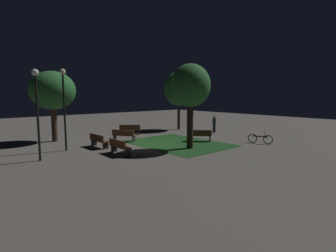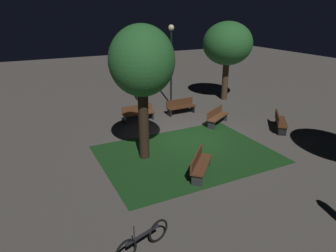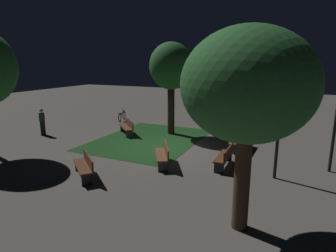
{
  "view_description": "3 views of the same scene",
  "coord_description": "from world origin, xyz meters",
  "px_view_note": "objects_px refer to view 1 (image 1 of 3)",
  "views": [
    {
      "loc": [
        14.51,
        -11.26,
        3.48
      ],
      "look_at": [
        0.52,
        0.82,
        1.24
      ],
      "focal_mm": 27.88,
      "sensor_mm": 36.0,
      "label": 1
    },
    {
      "loc": [
        7.17,
        11.63,
        5.89
      ],
      "look_at": [
        1.25,
        -0.16,
        0.85
      ],
      "focal_mm": 32.78,
      "sensor_mm": 36.0,
      "label": 2
    },
    {
      "loc": [
        -12.62,
        -6.25,
        4.35
      ],
      "look_at": [
        0.6,
        -0.1,
        1.01
      ],
      "focal_mm": 30.54,
      "sensor_mm": 36.0,
      "label": 3
    }
  ],
  "objects_px": {
    "tree_lawn_side": "(53,91)",
    "bench_near_trees": "(130,129)",
    "bench_path_side": "(199,135)",
    "bicycle": "(260,139)",
    "bench_front_right": "(98,140)",
    "bench_by_lamp": "(119,146)",
    "lamp_post_near_wall": "(37,100)",
    "tree_back_right": "(190,87)",
    "bench_front_left": "(124,135)",
    "pedestrian": "(214,123)",
    "lamp_post_plaza_west": "(64,96)",
    "tree_near_wall": "(179,89)"
  },
  "relations": [
    {
      "from": "bench_by_lamp",
      "to": "lamp_post_near_wall",
      "type": "relative_size",
      "value": 0.38
    },
    {
      "from": "tree_near_wall",
      "to": "bench_front_right",
      "type": "bearing_deg",
      "value": -72.89
    },
    {
      "from": "tree_lawn_side",
      "to": "bench_front_right",
      "type": "bearing_deg",
      "value": 18.7
    },
    {
      "from": "bench_front_left",
      "to": "tree_back_right",
      "type": "relative_size",
      "value": 0.33
    },
    {
      "from": "lamp_post_plaza_west",
      "to": "bench_near_trees",
      "type": "bearing_deg",
      "value": 114.19
    },
    {
      "from": "lamp_post_plaza_west",
      "to": "bench_front_right",
      "type": "bearing_deg",
      "value": 79.45
    },
    {
      "from": "bench_by_lamp",
      "to": "tree_lawn_side",
      "type": "distance_m",
      "value": 7.81
    },
    {
      "from": "tree_lawn_side",
      "to": "lamp_post_plaza_west",
      "type": "height_order",
      "value": "tree_lawn_side"
    },
    {
      "from": "tree_back_right",
      "to": "lamp_post_plaza_west",
      "type": "height_order",
      "value": "tree_back_right"
    },
    {
      "from": "bench_by_lamp",
      "to": "pedestrian",
      "type": "distance_m",
      "value": 11.38
    },
    {
      "from": "bench_front_left",
      "to": "tree_near_wall",
      "type": "xyz_separation_m",
      "value": [
        -2.28,
        7.77,
        3.55
      ]
    },
    {
      "from": "bench_by_lamp",
      "to": "bicycle",
      "type": "distance_m",
      "value": 10.02
    },
    {
      "from": "tree_lawn_side",
      "to": "bench_near_trees",
      "type": "bearing_deg",
      "value": 81.3
    },
    {
      "from": "bench_front_left",
      "to": "lamp_post_near_wall",
      "type": "distance_m",
      "value": 7.28
    },
    {
      "from": "bench_near_trees",
      "to": "bicycle",
      "type": "bearing_deg",
      "value": 26.48
    },
    {
      "from": "bench_path_side",
      "to": "lamp_post_plaza_west",
      "type": "distance_m",
      "value": 9.69
    },
    {
      "from": "bench_path_side",
      "to": "bicycle",
      "type": "height_order",
      "value": "bicycle"
    },
    {
      "from": "tree_back_right",
      "to": "tree_lawn_side",
      "type": "distance_m",
      "value": 10.22
    },
    {
      "from": "bench_front_right",
      "to": "lamp_post_near_wall",
      "type": "relative_size",
      "value": 0.38
    },
    {
      "from": "tree_near_wall",
      "to": "lamp_post_near_wall",
      "type": "distance_m",
      "value": 14.85
    },
    {
      "from": "bench_by_lamp",
      "to": "bench_path_side",
      "type": "xyz_separation_m",
      "value": [
        0.16,
        6.68,
        0.0
      ]
    },
    {
      "from": "bench_near_trees",
      "to": "tree_lawn_side",
      "type": "xyz_separation_m",
      "value": [
        -0.92,
        -6.02,
        3.27
      ]
    },
    {
      "from": "lamp_post_near_wall",
      "to": "bench_near_trees",
      "type": "bearing_deg",
      "value": 118.31
    },
    {
      "from": "bench_by_lamp",
      "to": "lamp_post_near_wall",
      "type": "xyz_separation_m",
      "value": [
        -1.44,
        -3.93,
        2.74
      ]
    },
    {
      "from": "tree_back_right",
      "to": "bench_near_trees",
      "type": "bearing_deg",
      "value": 178.42
    },
    {
      "from": "tree_near_wall",
      "to": "bicycle",
      "type": "bearing_deg",
      "value": -5.25
    },
    {
      "from": "tree_near_wall",
      "to": "tree_lawn_side",
      "type": "xyz_separation_m",
      "value": [
        -1.1,
        -11.66,
        -0.28
      ]
    },
    {
      "from": "lamp_post_near_wall",
      "to": "pedestrian",
      "type": "height_order",
      "value": "lamp_post_near_wall"
    },
    {
      "from": "bench_front_right",
      "to": "bench_path_side",
      "type": "relative_size",
      "value": 1.12
    },
    {
      "from": "tree_lawn_side",
      "to": "pedestrian",
      "type": "height_order",
      "value": "tree_lawn_side"
    },
    {
      "from": "bench_by_lamp",
      "to": "lamp_post_plaza_west",
      "type": "distance_m",
      "value": 4.66
    },
    {
      "from": "bench_near_trees",
      "to": "lamp_post_plaza_west",
      "type": "relative_size",
      "value": 0.34
    },
    {
      "from": "bicycle",
      "to": "tree_lawn_side",
      "type": "bearing_deg",
      "value": -134.25
    },
    {
      "from": "tree_near_wall",
      "to": "tree_lawn_side",
      "type": "height_order",
      "value": "tree_near_wall"
    },
    {
      "from": "bench_front_right",
      "to": "bench_near_trees",
      "type": "distance_m",
      "value": 5.66
    },
    {
      "from": "bench_near_trees",
      "to": "bicycle",
      "type": "xyz_separation_m",
      "value": [
        9.6,
        4.78,
        -0.14
      ]
    },
    {
      "from": "tree_back_right",
      "to": "bench_front_right",
      "type": "bearing_deg",
      "value": -133.53
    },
    {
      "from": "bench_front_right",
      "to": "bench_by_lamp",
      "type": "height_order",
      "value": "same"
    },
    {
      "from": "lamp_post_plaza_west",
      "to": "bicycle",
      "type": "relative_size",
      "value": 3.0
    },
    {
      "from": "bicycle",
      "to": "lamp_post_near_wall",
      "type": "bearing_deg",
      "value": -110.66
    },
    {
      "from": "bench_path_side",
      "to": "tree_lawn_side",
      "type": "height_order",
      "value": "tree_lawn_side"
    },
    {
      "from": "bench_by_lamp",
      "to": "tree_near_wall",
      "type": "distance_m",
      "value": 12.31
    },
    {
      "from": "pedestrian",
      "to": "bicycle",
      "type": "bearing_deg",
      "value": -17.77
    },
    {
      "from": "tree_back_right",
      "to": "bench_front_left",
      "type": "bearing_deg",
      "value": -159.15
    },
    {
      "from": "lamp_post_plaza_west",
      "to": "lamp_post_near_wall",
      "type": "height_order",
      "value": "lamp_post_plaza_west"
    },
    {
      "from": "tree_lawn_side",
      "to": "bicycle",
      "type": "bearing_deg",
      "value": 45.75
    },
    {
      "from": "tree_back_right",
      "to": "tree_near_wall",
      "type": "distance_m",
      "value": 9.36
    },
    {
      "from": "tree_near_wall",
      "to": "tree_lawn_side",
      "type": "bearing_deg",
      "value": -95.37
    },
    {
      "from": "tree_back_right",
      "to": "lamp_post_near_wall",
      "type": "height_order",
      "value": "tree_back_right"
    },
    {
      "from": "bench_by_lamp",
      "to": "lamp_post_near_wall",
      "type": "distance_m",
      "value": 5.01
    }
  ]
}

